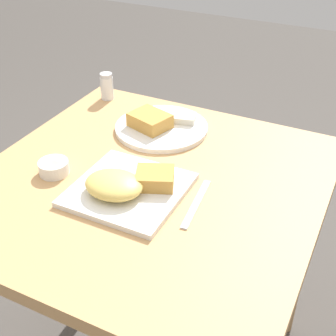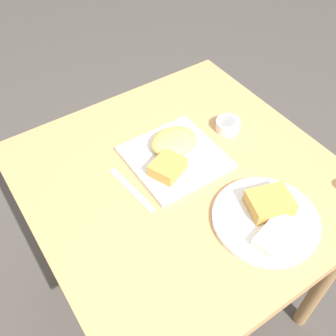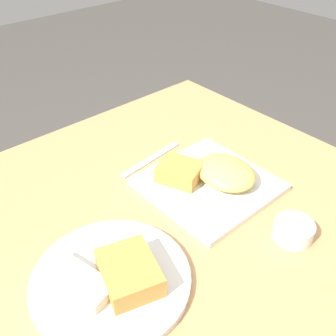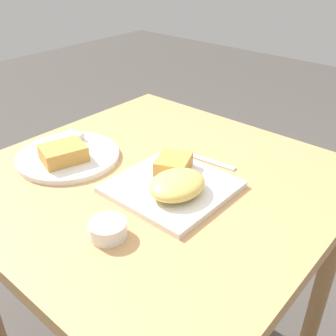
{
  "view_description": "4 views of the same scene",
  "coord_description": "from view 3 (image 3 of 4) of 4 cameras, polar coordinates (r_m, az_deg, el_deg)",
  "views": [
    {
      "loc": [
        0.46,
        -0.82,
        1.44
      ],
      "look_at": [
        0.04,
        0.03,
        0.81
      ],
      "focal_mm": 50.0,
      "sensor_mm": 36.0,
      "label": 1
    },
    {
      "loc": [
        0.43,
        0.56,
        1.6
      ],
      "look_at": [
        0.04,
        -0.02,
        0.82
      ],
      "focal_mm": 42.0,
      "sensor_mm": 36.0,
      "label": 2
    },
    {
      "loc": [
        -0.46,
        0.44,
        1.32
      ],
      "look_at": [
        0.04,
        0.0,
        0.83
      ],
      "focal_mm": 42.0,
      "sensor_mm": 36.0,
      "label": 3
    },
    {
      "loc": [
        -0.6,
        -0.56,
        1.28
      ],
      "look_at": [
        -0.0,
        -0.04,
        0.82
      ],
      "focal_mm": 42.0,
      "sensor_mm": 36.0,
      "label": 4
    }
  ],
  "objects": [
    {
      "name": "butter_knife",
      "position": [
        0.94,
        -2.49,
        1.3
      ],
      "size": [
        0.04,
        0.19,
        0.0
      ],
      "rotation": [
        0.0,
        0.0,
        1.68
      ],
      "color": "silver",
      "rests_on": "dining_table"
    },
    {
      "name": "sauce_ramekin",
      "position": [
        0.77,
        17.75,
        -8.55
      ],
      "size": [
        0.07,
        0.07,
        0.03
      ],
      "color": "white",
      "rests_on": "dining_table"
    },
    {
      "name": "plate_oval_far",
      "position": [
        0.68,
        -8.03,
        -15.51
      ],
      "size": [
        0.27,
        0.27,
        0.05
      ],
      "color": "white",
      "rests_on": "dining_table"
    },
    {
      "name": "plate_square_near",
      "position": [
        0.85,
        6.25,
        -1.47
      ],
      "size": [
        0.25,
        0.25,
        0.06
      ],
      "color": "white",
      "rests_on": "dining_table"
    },
    {
      "name": "dining_table",
      "position": [
        0.91,
        1.67,
        -9.19
      ],
      "size": [
        0.83,
        0.83,
        0.78
      ],
      "color": "tan",
      "rests_on": "ground_plane"
    }
  ]
}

